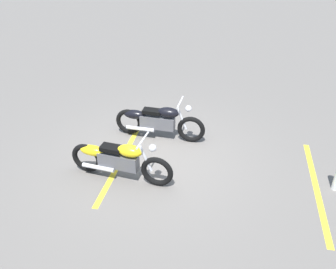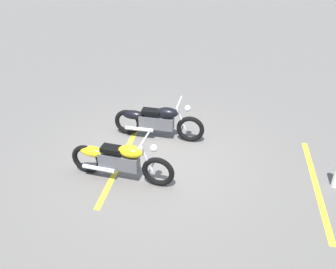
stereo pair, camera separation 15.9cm
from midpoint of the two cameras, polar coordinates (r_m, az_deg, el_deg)
The scene contains 5 objects.
ground_plane at distance 8.03m, azimuth -1.30°, elevation -3.74°, with size 60.00×60.00×0.00m, color #66605B.
motorcycle_bright_foreground at distance 7.24m, azimuth -7.47°, elevation -3.95°, with size 2.23×0.62×1.04m.
motorcycle_dark_foreground at distance 8.53m, azimuth -1.24°, elevation 2.24°, with size 2.23×0.62×1.04m.
parking_stripe_near at distance 8.01m, azimuth -6.99°, elevation -4.06°, with size 3.20×0.12×0.01m, color yellow.
parking_stripe_mid at distance 7.82m, azimuth 23.30°, elevation -7.86°, with size 3.20×0.12×0.01m, color yellow.
Camera 1 is at (1.74, -6.33, 4.63)m, focal length 37.83 mm.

